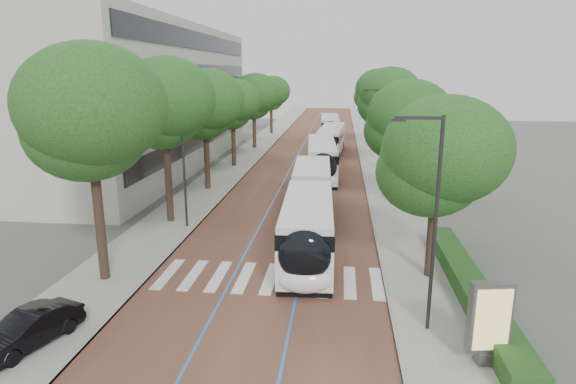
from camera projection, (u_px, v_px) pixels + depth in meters
The scene contains 22 objects.
ground at pixel (263, 288), 21.86m from camera, with size 160.00×160.00×0.00m, color #51544C.
road at pixel (313, 149), 60.41m from camera, with size 11.00×140.00×0.02m, color brown.
sidewalk_left at pixel (255, 148), 61.19m from camera, with size 4.00×140.00×0.12m, color gray.
sidewalk_right at pixel (374, 150), 59.61m from camera, with size 4.00×140.00×0.12m, color gray.
kerb_left at pixel (269, 148), 60.99m from camera, with size 0.20×140.00×0.14m, color gray.
kerb_right at pixel (358, 150), 59.81m from camera, with size 0.20×140.00×0.14m, color gray.
zebra_crossing at pixel (270, 278), 22.79m from camera, with size 10.55×3.60×0.01m.
lane_line_left at pixel (301, 149), 60.58m from camera, with size 0.12×126.00×0.01m, color blue.
lane_line_right at pixel (326, 150), 60.24m from camera, with size 0.12×126.00×0.01m, color blue.
office_building at pixel (118, 97), 49.20m from camera, with size 18.11×40.00×14.00m.
hedge at pixel (470, 287), 20.77m from camera, with size 1.20×14.00×0.80m, color #1F4819.
streetlight_near at pixel (431, 209), 17.09m from camera, with size 1.82×0.20×8.00m.
streetlight_far at pixel (379, 128), 41.19m from camera, with size 1.82×0.20×8.00m.
lamp_post_left at pixel (184, 163), 29.21m from camera, with size 0.14×0.14×8.00m, color #28282A.
trees_left at pixel (219, 104), 42.81m from camera, with size 6.33×60.86×10.24m.
trees_right at pixel (392, 110), 41.29m from camera, with size 5.96×47.80×9.41m.
lead_bus at pixel (310, 209), 28.51m from camera, with size 3.22×18.48×3.20m.
bus_queued_0 at pixel (322, 160), 44.43m from camera, with size 3.26×12.53×3.20m.
bus_queued_1 at pixel (331, 141), 56.04m from camera, with size 3.23×12.52×3.20m.
bus_queued_2 at pixel (330, 128), 69.19m from camera, with size 3.02×12.49×3.20m.
ad_panel at pixel (489, 321), 15.68m from camera, with size 1.44×0.64×2.89m.
parked_car at pixel (28, 329), 16.88m from camera, with size 1.35×3.87×1.27m, color black.
Camera 1 is at (3.34, -19.88, 9.56)m, focal length 30.00 mm.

